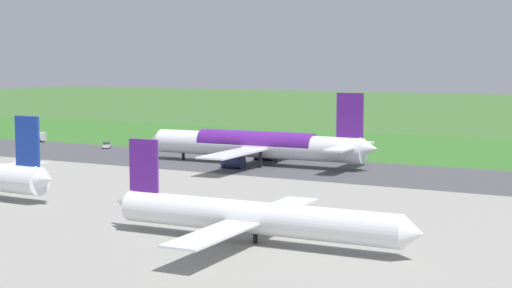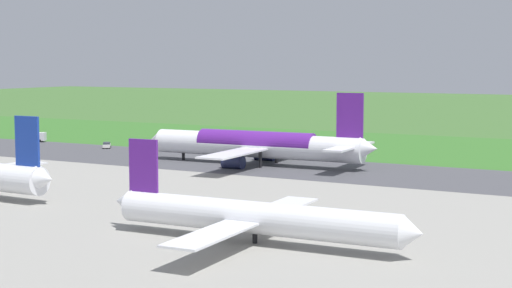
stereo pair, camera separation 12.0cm
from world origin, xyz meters
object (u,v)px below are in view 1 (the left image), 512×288
object	(u,v)px
airliner_main	(258,145)
service_truck_fuel	(36,137)
airliner_parked_near	(254,217)
service_car_ops	(107,145)
no_stopping_sign	(240,135)
traffic_cone_orange	(235,138)

from	to	relation	value
airliner_main	service_truck_fuel	size ratio (longest dim) A/B	8.74
service_truck_fuel	airliner_parked_near	bearing A→B (deg)	144.90
airliner_parked_near	service_truck_fuel	distance (m)	135.33
service_truck_fuel	service_car_ops	bearing A→B (deg)	173.56
airliner_main	service_car_ops	distance (m)	50.41
service_truck_fuel	airliner_main	bearing A→B (deg)	170.18
airliner_parked_near	no_stopping_sign	bearing A→B (deg)	-59.59
airliner_main	service_car_ops	xyz separation A→B (m)	(49.26, -10.16, -3.51)
airliner_main	service_car_ops	world-z (taller)	airliner_main
service_truck_fuel	traffic_cone_orange	xyz separation A→B (m)	(-43.46, -34.32, -1.13)
service_truck_fuel	traffic_cone_orange	bearing A→B (deg)	-141.71
traffic_cone_orange	service_truck_fuel	bearing A→B (deg)	38.29
service_truck_fuel	no_stopping_sign	size ratio (longest dim) A/B	2.25
airliner_main	no_stopping_sign	size ratio (longest dim) A/B	19.71
airliner_main	service_car_ops	bearing A→B (deg)	-11.65
airliner_main	no_stopping_sign	world-z (taller)	airliner_main
airliner_main	airliner_parked_near	xyz separation A→B (m)	(-34.27, 64.58, -1.06)
airliner_main	traffic_cone_orange	distance (m)	58.01
traffic_cone_orange	airliner_main	bearing A→B (deg)	124.75
airliner_parked_near	no_stopping_sign	xyz separation A→B (m)	(62.85, -107.09, -1.67)
no_stopping_sign	traffic_cone_orange	xyz separation A→B (m)	(4.40, -5.03, -1.35)
airliner_main	airliner_parked_near	world-z (taller)	airliner_main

